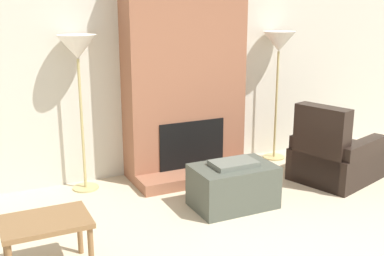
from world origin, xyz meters
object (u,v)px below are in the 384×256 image
side_table (46,227)px  armchair (333,158)px  ottoman (233,185)px  floor_lamp_right (279,47)px  floor_lamp_left (78,54)px

side_table → armchair: bearing=10.5°
armchair → side_table: (-3.36, -0.62, 0.12)m
side_table → ottoman: bearing=13.8°
ottoman → floor_lamp_right: (1.29, 1.13, 1.25)m
side_table → floor_lamp_right: bearing=26.4°
ottoman → armchair: bearing=5.9°
armchair → floor_lamp_right: 1.56m
floor_lamp_left → side_table: bearing=-112.5°
ottoman → side_table: 1.99m
floor_lamp_left → floor_lamp_right: 2.55m
ottoman → side_table: (-1.92, -0.47, 0.16)m
ottoman → floor_lamp_right: size_ratio=0.49×
ottoman → armchair: 1.44m
ottoman → armchair: armchair is taller
side_table → floor_lamp_right: floor_lamp_right is taller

